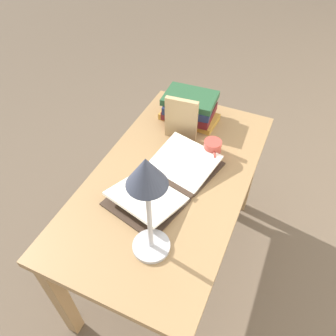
{
  "coord_description": "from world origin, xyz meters",
  "views": [
    {
      "loc": [
        0.92,
        0.4,
        1.84
      ],
      "look_at": [
        0.03,
        -0.0,
        0.82
      ],
      "focal_mm": 35.0,
      "sensor_mm": 36.0,
      "label": 1
    }
  ],
  "objects_px": {
    "book_stack_tall": "(190,108)",
    "book_standing_upright": "(181,119)",
    "open_book": "(166,180)",
    "coffee_mug": "(212,150)",
    "reading_lamp": "(147,188)"
  },
  "relations": [
    {
      "from": "book_stack_tall",
      "to": "book_standing_upright",
      "type": "bearing_deg",
      "value": 5.25
    },
    {
      "from": "open_book",
      "to": "coffee_mug",
      "type": "distance_m",
      "value": 0.28
    },
    {
      "from": "book_standing_upright",
      "to": "reading_lamp",
      "type": "xyz_separation_m",
      "value": [
        0.63,
        0.15,
        0.23
      ]
    },
    {
      "from": "reading_lamp",
      "to": "book_stack_tall",
      "type": "bearing_deg",
      "value": -168.45
    },
    {
      "from": "open_book",
      "to": "reading_lamp",
      "type": "distance_m",
      "value": 0.46
    },
    {
      "from": "book_standing_upright",
      "to": "book_stack_tall",
      "type": "bearing_deg",
      "value": -179.76
    },
    {
      "from": "open_book",
      "to": "book_stack_tall",
      "type": "xyz_separation_m",
      "value": [
        -0.47,
        -0.08,
        0.06
      ]
    },
    {
      "from": "book_stack_tall",
      "to": "coffee_mug",
      "type": "distance_m",
      "value": 0.31
    },
    {
      "from": "book_standing_upright",
      "to": "coffee_mug",
      "type": "bearing_deg",
      "value": 62.97
    },
    {
      "from": "open_book",
      "to": "coffee_mug",
      "type": "relative_size",
      "value": 5.46
    },
    {
      "from": "open_book",
      "to": "coffee_mug",
      "type": "bearing_deg",
      "value": 166.07
    },
    {
      "from": "open_book",
      "to": "book_stack_tall",
      "type": "height_order",
      "value": "book_stack_tall"
    },
    {
      "from": "open_book",
      "to": "reading_lamp",
      "type": "height_order",
      "value": "reading_lamp"
    },
    {
      "from": "reading_lamp",
      "to": "coffee_mug",
      "type": "distance_m",
      "value": 0.63
    },
    {
      "from": "book_standing_upright",
      "to": "reading_lamp",
      "type": "relative_size",
      "value": 0.48
    }
  ]
}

